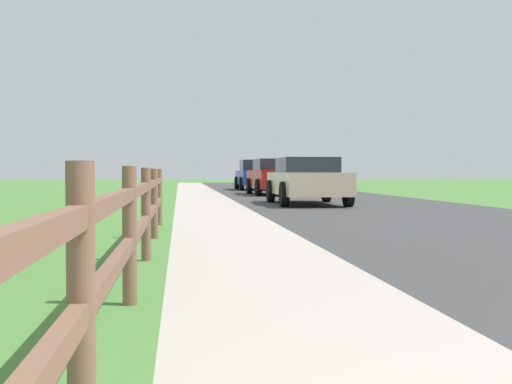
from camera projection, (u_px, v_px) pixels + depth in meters
ground_plane at (230, 198)px, 25.55m from camera, size 120.00×120.00×0.00m
road_asphalt at (312, 196)px, 27.93m from camera, size 7.00×66.00×0.01m
curb_concrete at (151, 197)px, 27.21m from camera, size 6.00×66.00×0.01m
grass_verge at (113, 197)px, 27.04m from camera, size 5.00×66.00×0.00m
rail_fence at (139, 214)px, 6.44m from camera, size 0.11×12.95×1.06m
parked_suv_beige at (307, 180)px, 21.03m from camera, size 2.11×4.91×1.44m
parked_car_red at (274, 176)px, 29.62m from camera, size 2.06×4.94×1.55m
parked_car_blue at (255, 175)px, 37.48m from camera, size 2.03×4.91×1.64m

